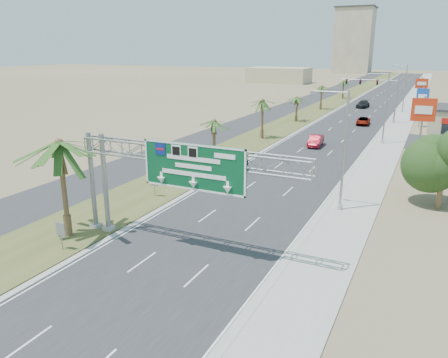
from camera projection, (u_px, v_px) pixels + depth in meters
ground at (90, 332)px, 21.10m from camera, size 600.00×600.00×0.00m
road at (379, 101)px, 116.10m from camera, size 12.00×300.00×0.02m
sidewalk_right at (413, 102)px, 112.55m from camera, size 4.00×300.00×0.10m
median_grass at (341, 99)px, 120.24m from camera, size 7.00×300.00×0.12m
opposing_road at (316, 98)px, 123.16m from camera, size 8.00×300.00×0.02m
sign_gantry at (176, 162)px, 28.38m from camera, size 16.75×1.24×7.50m
palm_near at (59, 143)px, 29.85m from camera, size 5.70×5.70×8.35m
palm_row_b at (214, 122)px, 51.28m from camera, size 3.99×3.99×5.95m
palm_row_c at (263, 101)px, 64.88m from camera, size 3.99×3.99×6.75m
palm_row_d at (297, 98)px, 80.78m from camera, size 3.99×3.99×5.45m
palm_row_e at (322, 87)px, 97.00m from camera, size 3.99×3.99×6.15m
palm_row_f at (344, 81)px, 118.70m from camera, size 3.99×3.99×5.75m
streetlight_near at (341, 156)px, 35.72m from camera, size 3.27×0.44×10.00m
streetlight_mid at (384, 111)px, 61.63m from camera, size 3.27×0.44×10.00m
streetlight_far at (404, 90)px, 92.73m from camera, size 3.27×0.44×10.00m
signal_mast at (384, 96)px, 79.72m from camera, size 10.28×0.71×8.00m
oak_near at (445, 157)px, 36.03m from camera, size 4.50×4.50×6.80m
median_signback_a at (61, 231)px, 29.10m from camera, size 0.75×0.08×2.08m
median_signback_b at (154, 182)px, 39.76m from camera, size 0.75×0.08×2.08m
tower_distant at (354, 41)px, 245.31m from camera, size 20.00×16.00×35.00m
building_distant_left at (279, 75)px, 177.12m from camera, size 24.00×14.00×6.00m
car_left_lane at (236, 166)px, 48.18m from camera, size 2.24×4.58×1.50m
car_mid_lane at (316, 141)px, 61.16m from camera, size 2.01×4.87×1.57m
car_right_lane at (363, 121)px, 78.58m from camera, size 2.58×4.96×1.33m
car_far at (363, 104)px, 101.63m from camera, size 2.69×5.69×1.60m
pole_sign_red_near at (423, 114)px, 45.46m from camera, size 2.42×0.58×8.47m
pole_sign_blue at (422, 99)px, 74.77m from camera, size 2.00×0.88×6.90m
pole_sign_red_far at (421, 87)px, 81.29m from camera, size 2.22×0.62×8.11m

